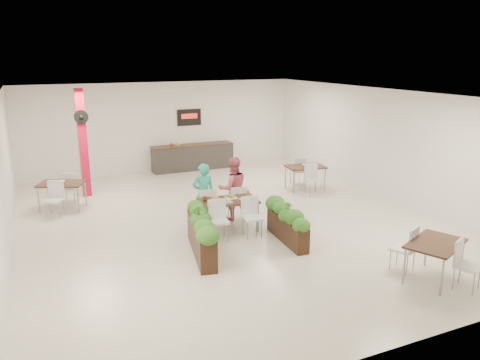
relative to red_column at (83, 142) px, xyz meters
name	(u,v)px	position (x,y,z in m)	size (l,w,h in m)	color
ground	(227,221)	(3.00, -3.79, -1.64)	(12.00, 12.00, 0.00)	beige
room_shell	(226,144)	(3.00, -3.79, 0.36)	(10.10, 12.10, 3.22)	white
red_column	(83,142)	(0.00, 0.00, 0.00)	(0.40, 0.41, 3.20)	red
service_counter	(193,156)	(4.00, 1.86, -1.15)	(3.00, 0.64, 2.20)	#2A2825
main_table	(228,204)	(2.80, -4.37, -1.01)	(1.48, 1.75, 0.92)	black
diner_man	(203,194)	(2.41, -3.72, -0.87)	(0.57, 0.37, 1.55)	teal
diner_woman	(233,188)	(3.21, -3.72, -0.82)	(0.80, 0.62, 1.64)	#D75F72
planter_left	(201,230)	(1.72, -5.49, -1.11)	(0.74, 2.12, 1.13)	black
planter_right	(287,221)	(3.74, -5.61, -1.16)	(0.51, 1.78, 0.93)	black
side_table_a	(62,187)	(-0.75, -1.07, -1.01)	(1.39, 1.65, 0.92)	black
side_table_b	(305,170)	(6.40, -2.08, -1.01)	(1.27, 1.66, 0.92)	black
side_table_c	(435,249)	(5.32, -8.38, -1.02)	(1.43, 1.65, 0.92)	black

